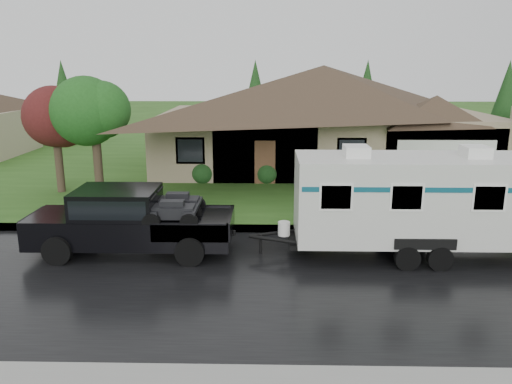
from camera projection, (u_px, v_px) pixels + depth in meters
The scene contains 10 objects.
ground at pixel (303, 254), 15.58m from camera, with size 140.00×140.00×0.00m, color #295019.
road at pixel (308, 280), 13.64m from camera, with size 140.00×8.00×0.01m, color black.
curb at pixel (299, 229), 17.74m from camera, with size 140.00×0.50×0.15m, color gray.
lawn at pixel (286, 162), 30.10m from camera, with size 140.00×26.00×0.15m, color #295019.
house_main at pixel (328, 105), 28.06m from camera, with size 19.44×10.80×6.90m.
tree_left_green at pixel (94, 111), 21.21m from camera, with size 3.22×3.22×5.33m.
tree_red at pixel (55, 120), 21.94m from camera, with size 2.84×2.84×4.70m.
shrub_row at pixel (331, 172), 24.39m from camera, with size 13.60×1.00×1.00m.
pickup_truck at pixel (128, 219), 15.44m from camera, with size 6.18×2.35×2.06m.
travel_trailer at pixel (415, 198), 15.08m from camera, with size 7.62×2.68×3.42m.
Camera 1 is at (-1.15, -14.66, 5.70)m, focal length 35.00 mm.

